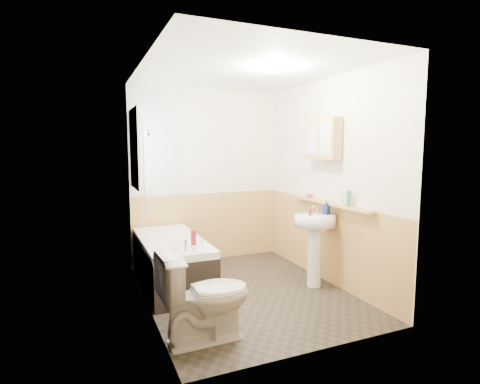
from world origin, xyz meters
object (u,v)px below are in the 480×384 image
Objects in this scene: toilet at (205,296)px; sink at (315,235)px; medicine_cabinet at (323,139)px; pine_shelf at (329,203)px; bathtub at (171,260)px.

toilet is 1.77m from sink.
sink is 1.81× the size of medicine_cabinet.
pine_shelf is (0.20, 0.02, 0.37)m from sink.
toilet is at bearing -91.19° from bathtub.
bathtub is 1.99× the size of toilet.
medicine_cabinet is (1.77, 0.84, 1.38)m from toilet.
bathtub is at bearing 158.20° from pine_shelf.
sink is at bearing -67.74° from toilet.
pine_shelf reaches higher than bathtub.
pine_shelf is at bearing -69.56° from toilet.
toilet is 1.46× the size of medicine_cabinet.
sink is (1.57, -0.73, 0.32)m from bathtub.
toilet is 0.81× the size of sink.
medicine_cabinet reaches higher than toilet.
toilet is at bearing -149.95° from sink.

